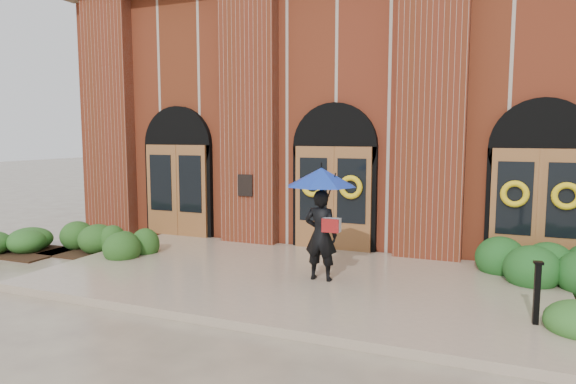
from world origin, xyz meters
The scene contains 7 objects.
ground centered at (0.00, 0.00, 0.00)m, with size 90.00×90.00×0.00m, color gray.
landing centered at (0.00, 0.15, 0.07)m, with size 10.00×5.30×0.15m, color tan.
church_building centered at (0.00, 8.78, 3.50)m, with size 16.20×12.53×7.00m.
man_with_umbrella centered at (0.61, 0.08, 1.67)m, with size 1.36×1.36×2.17m.
metal_post centered at (4.30, -0.89, 0.65)m, with size 0.14×0.14×0.95m.
hedge_wall_left centered at (-5.20, 0.50, 0.35)m, with size 2.70×1.08×0.69m, color #224A18.
hedge_front_left centered at (-7.00, 0.00, 0.28)m, with size 1.56×1.34×0.55m, color #23501B.
Camera 1 is at (3.73, -9.06, 2.96)m, focal length 32.00 mm.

